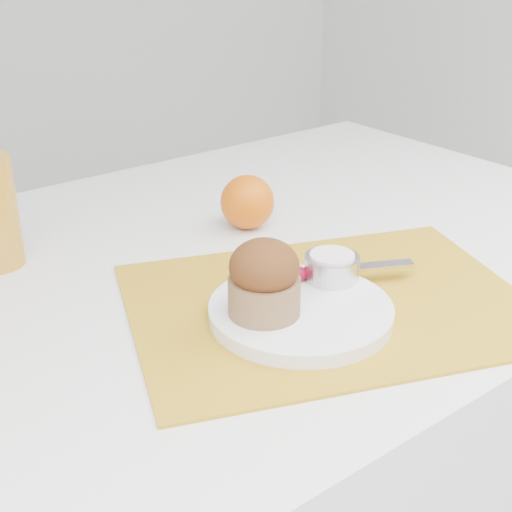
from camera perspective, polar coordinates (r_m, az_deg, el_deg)
table at (r=1.17m, az=-1.25°, el=-16.53°), size 1.20×0.80×0.75m
placemat at (r=0.83m, az=5.82°, el=-3.78°), size 0.54×0.47×0.00m
plate at (r=0.79m, az=3.60°, el=-4.45°), size 0.25×0.25×0.02m
ramekin at (r=0.84m, az=6.07°, el=-0.90°), size 0.07×0.07×0.03m
cream at (r=0.83m, az=6.11°, el=-0.03°), size 0.05×0.05×0.01m
raspberry_near at (r=0.82m, az=2.88°, el=-1.83°), size 0.02×0.02×0.02m
raspberry_far at (r=0.83m, az=3.51°, el=-1.44°), size 0.02×0.02×0.02m
butter_knife at (r=0.86m, az=6.00°, el=-1.15°), size 0.19×0.11×0.01m
orange at (r=1.02m, az=-0.70°, el=4.34°), size 0.08×0.08×0.08m
muffin at (r=0.75m, az=0.66°, el=-1.87°), size 0.08×0.08×0.08m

